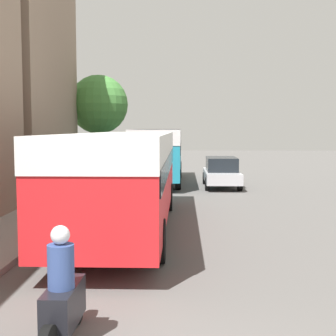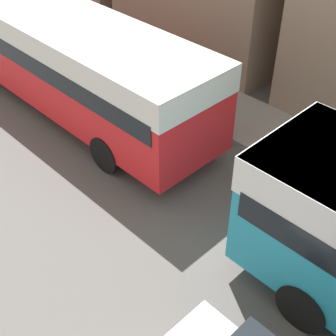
% 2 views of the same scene
% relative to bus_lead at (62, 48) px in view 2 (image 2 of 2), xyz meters
% --- Properties ---
extents(sidewalk, '(2.20, 120.00, 0.15)m').
position_rel_bus_lead_xyz_m(sidewalk, '(-3.09, -9.59, -1.81)').
color(sidewalk, gray).
rests_on(sidewalk, ground_plane).
extents(bus_lead, '(2.64, 10.85, 2.88)m').
position_rel_bus_lead_xyz_m(bus_lead, '(0.00, 0.00, 0.00)').
color(bus_lead, red).
rests_on(bus_lead, ground_plane).
extents(pedestrian_walking_away, '(0.35, 0.35, 1.58)m').
position_rel_bus_lead_xyz_m(pedestrian_walking_away, '(-2.37, 3.64, -0.92)').
color(pedestrian_walking_away, '#232838').
rests_on(pedestrian_walking_away, sidewalk).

